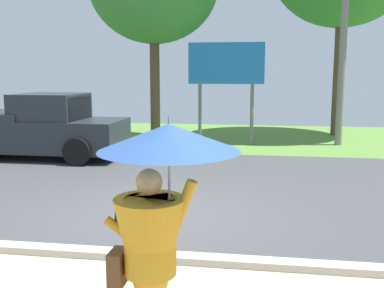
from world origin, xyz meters
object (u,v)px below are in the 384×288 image
at_px(pickup_truck, 37,128).
at_px(roadside_billboard, 226,71).
at_px(utility_pole, 343,49).
at_px(monk_pedestrian, 156,232).

xyz_separation_m(pickup_truck, roadside_billboard, (5.32, 3.22, 1.68)).
relative_size(pickup_truck, utility_pole, 0.84).
bearing_deg(monk_pedestrian, roadside_billboard, 99.90).
relative_size(pickup_truck, roadside_billboard, 1.49).
bearing_deg(utility_pole, pickup_truck, -157.95).
distance_m(utility_pole, roadside_billboard, 3.99).
bearing_deg(utility_pole, roadside_billboard, -172.56).
bearing_deg(monk_pedestrian, pickup_truck, 131.09).
distance_m(monk_pedestrian, roadside_billboard, 12.08).
bearing_deg(roadside_billboard, utility_pole, 7.44).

